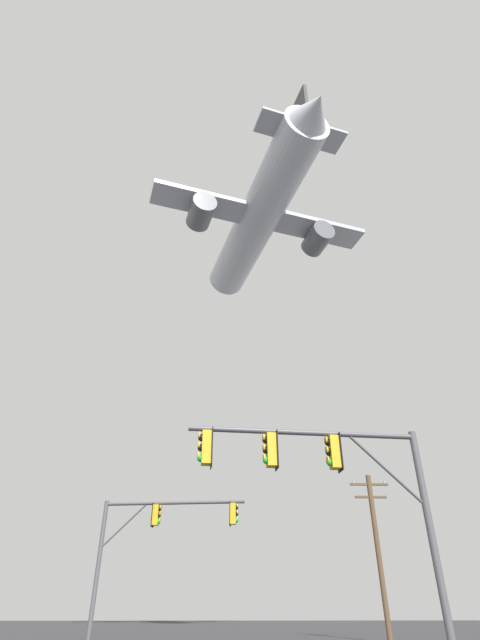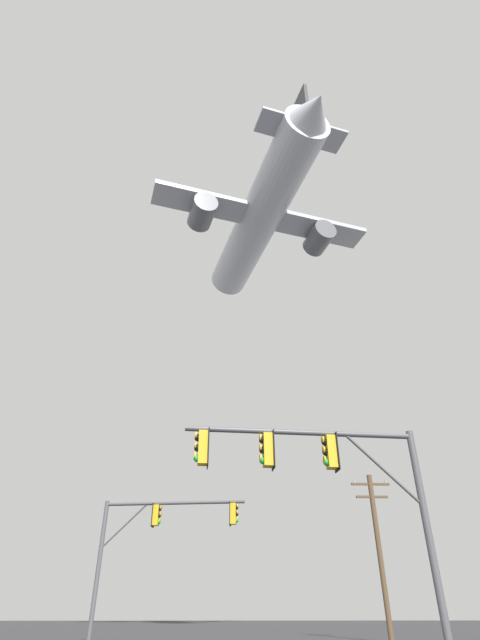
{
  "view_description": "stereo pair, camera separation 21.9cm",
  "coord_description": "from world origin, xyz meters",
  "px_view_note": "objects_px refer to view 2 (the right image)",
  "views": [
    {
      "loc": [
        0.17,
        -4.89,
        1.37
      ],
      "look_at": [
        1.08,
        18.35,
        15.52
      ],
      "focal_mm": 26.81,
      "sensor_mm": 36.0,
      "label": 1
    },
    {
      "loc": [
        0.39,
        -4.89,
        1.37
      ],
      "look_at": [
        1.08,
        18.35,
        15.52
      ],
      "focal_mm": 26.81,
      "sensor_mm": 36.0,
      "label": 2
    }
  ],
  "objects_px": {
    "airplane": "(260,217)",
    "signal_pole_near": "(325,474)",
    "utility_pole": "(379,546)",
    "signal_pole_far": "(153,532)"
  },
  "relations": [
    {
      "from": "signal_pole_near",
      "to": "utility_pole",
      "type": "xyz_separation_m",
      "value": [
        5.64,
        14.97,
        -0.21
      ]
    },
    {
      "from": "signal_pole_near",
      "to": "airplane",
      "type": "distance_m",
      "value": 41.36
    },
    {
      "from": "signal_pole_near",
      "to": "utility_pole",
      "type": "bearing_deg",
      "value": 69.35
    },
    {
      "from": "airplane",
      "to": "signal_pole_near",
      "type": "bearing_deg",
      "value": -91.39
    },
    {
      "from": "signal_pole_near",
      "to": "utility_pole",
      "type": "relative_size",
      "value": 0.81
    },
    {
      "from": "signal_pole_near",
      "to": "signal_pole_far",
      "type": "xyz_separation_m",
      "value": [
        -5.98,
        10.78,
        -0.08
      ]
    },
    {
      "from": "signal_pole_near",
      "to": "utility_pole",
      "type": "height_order",
      "value": "utility_pole"
    },
    {
      "from": "signal_pole_near",
      "to": "airplane",
      "type": "xyz_separation_m",
      "value": [
        0.61,
        24.91,
        33.01
      ]
    },
    {
      "from": "utility_pole",
      "to": "airplane",
      "type": "distance_m",
      "value": 35.04
    },
    {
      "from": "utility_pole",
      "to": "airplane",
      "type": "relative_size",
      "value": 0.27
    }
  ]
}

